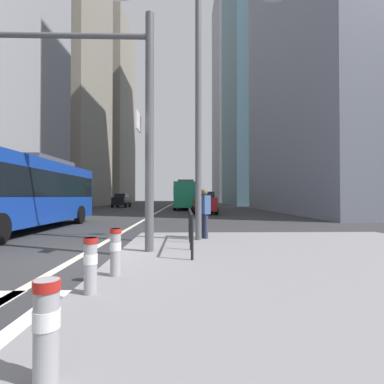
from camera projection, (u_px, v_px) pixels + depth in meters
The scene contains 19 objects.
ground_plane at pixel (156, 213), 27.09m from camera, with size 160.00×160.00×0.00m, color #303033.
median_island at pixel (319, 264), 6.24m from camera, with size 9.00×10.00×0.15m, color gray.
lane_centre_line at pixel (164, 209), 37.09m from camera, with size 0.20×80.00×0.01m, color beige.
office_tower_left_mid at pixel (66, 60), 46.09m from camera, with size 10.55×16.55×45.74m, color gray.
office_tower_left_far at pixel (106, 114), 69.35m from camera, with size 10.87×18.88×41.80m, color gray.
office_tower_right_mid at pixel (259, 61), 56.48m from camera, with size 12.13×18.81×55.23m, color slate.
office_tower_right_far at pixel (237, 97), 80.65m from camera, with size 12.05×18.74×57.57m, color gray.
city_bus_blue_oncoming at pixel (23, 189), 12.85m from camera, with size 2.72×11.18×3.40m.
city_bus_red_receding at pixel (186, 194), 35.80m from camera, with size 2.77×10.83×3.40m.
car_oncoming_mid at pixel (121, 200), 41.74m from camera, with size 2.16×4.06×1.94m.
car_receding_near at pixel (183, 199), 58.83m from camera, with size 2.09×4.34×1.94m.
car_receding_far at pixel (204, 203), 25.73m from camera, with size 2.14×4.21×1.94m.
traffic_signal_gantry at pixel (65, 92), 7.33m from camera, with size 6.30×0.65×6.00m.
street_lamp_post at pixel (198, 78), 9.38m from camera, with size 5.50×0.32×8.00m.
bollard_front at pixel (46, 325), 2.15m from camera, with size 0.20×0.20×0.75m.
bollard_left at pixel (91, 262), 4.13m from camera, with size 0.20×0.20×0.79m.
bollard_right at pixel (116, 249), 5.07m from camera, with size 0.20×0.20×0.81m.
pedestrian_railing at pixel (190, 220), 8.16m from camera, with size 0.06×3.73×0.98m.
pedestrian_waiting at pixel (204, 211), 9.65m from camera, with size 0.40×0.45×1.62m.
Camera 1 is at (2.64, -7.19, 1.51)m, focal length 27.54 mm.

